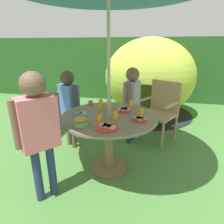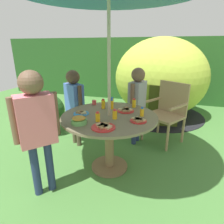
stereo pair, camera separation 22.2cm
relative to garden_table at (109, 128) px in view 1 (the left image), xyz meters
The scene contains 22 objects.
ground_plane 0.57m from the garden_table, ahead, with size 10.00×10.00×0.02m, color #477A38.
hedge_backdrop 3.71m from the garden_table, 90.00° to the left, with size 9.00×0.70×1.74m, color #285623.
garden_table is the anchor object (origin of this frame).
wooden_chair 1.23m from the garden_table, 57.45° to the left, with size 0.70×0.68×0.97m.
dome_tent 2.32m from the garden_table, 78.76° to the left, with size 2.31×2.31×1.70m.
potted_plant 1.53m from the garden_table, 152.78° to the left, with size 0.55×0.55×0.71m.
child_in_grey_shirt 0.84m from the garden_table, 76.05° to the left, with size 0.24×0.40×1.21m.
child_in_blue_shirt 0.85m from the garden_table, 147.47° to the left, with size 0.35×0.31×1.18m.
child_in_pink_shirt 0.87m from the garden_table, 130.72° to the right, with size 0.36×0.38×1.31m.
snack_bowl 0.45m from the garden_table, 124.30° to the right, with size 0.17×0.17×0.08m.
plate_mid_left 0.42m from the garden_table, 13.46° to the right, with size 0.18×0.18×0.03m.
plate_front_edge 0.39m from the garden_table, behind, with size 0.19×0.19×0.03m.
plate_center_front 0.31m from the garden_table, 54.41° to the left, with size 0.21×0.21×0.03m.
plate_near_left 0.41m from the garden_table, 81.14° to the right, with size 0.25×0.25×0.03m.
juice_bottle_near_right 0.34m from the garden_table, 101.33° to the left, with size 0.05×0.05×0.13m.
juice_bottle_far_left 0.51m from the garden_table, 61.44° to the left, with size 0.05×0.05×0.12m.
juice_bottle_far_right 0.44m from the garden_table, 13.91° to the left, with size 0.05×0.05×0.11m.
juice_bottle_center_back 0.25m from the garden_table, 42.49° to the right, with size 0.05×0.05×0.11m.
juice_bottle_mid_right 0.31m from the garden_table, 106.10° to the right, with size 0.05×0.05×0.11m.
juice_bottle_back_edge 0.36m from the garden_table, 123.99° to the left, with size 0.05×0.05×0.13m.
juice_bottle_spot_a 0.49m from the garden_table, 102.81° to the left, with size 0.04×0.04×0.11m.
cup_near 0.54m from the garden_table, 133.07° to the left, with size 0.06×0.06×0.06m, color #E04C47.
Camera 1 is at (0.45, -2.08, 1.51)m, focal length 30.40 mm.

